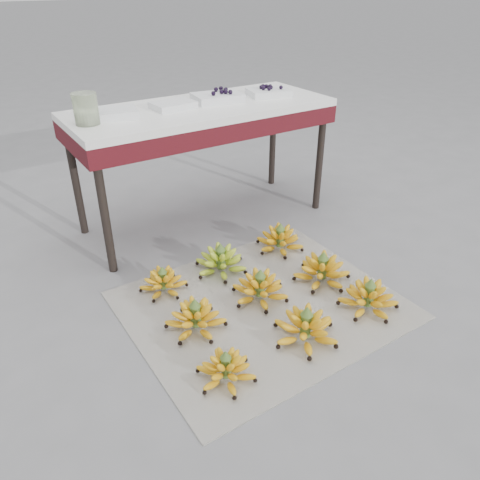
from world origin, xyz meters
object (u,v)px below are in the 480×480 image
newspaper_mat (262,305)px  vendor_table (202,120)px  bunch_mid_center (260,288)px  bunch_back_center (221,262)px  tray_far_left (112,114)px  bunch_front_right (368,298)px  bunch_front_center (306,328)px  bunch_back_right (280,240)px  tray_left (173,105)px  bunch_mid_left (196,318)px  bunch_front_left (226,369)px  tray_right (218,97)px  tray_far_right (269,92)px  bunch_back_left (163,282)px  bunch_mid_right (322,271)px  glass_jar (86,109)px

newspaper_mat → vendor_table: bearing=76.9°
bunch_mid_center → bunch_back_center: bearing=93.0°
bunch_mid_center → bunch_back_center: bunch_back_center is taller
tray_far_left → bunch_front_right: bearing=-60.8°
newspaper_mat → bunch_back_center: bearing=92.6°
bunch_front_center → vendor_table: vendor_table is taller
bunch_back_right → vendor_table: vendor_table is taller
newspaper_mat → tray_far_left: (-0.30, 0.98, 0.76)m
newspaper_mat → tray_left: (0.05, 0.97, 0.76)m
vendor_table → bunch_mid_left: bearing=-121.7°
newspaper_mat → bunch_front_left: bearing=-141.8°
tray_far_left → tray_right: 0.65m
bunch_back_right → bunch_front_left: bearing=-136.7°
tray_far_left → newspaper_mat: bearing=-72.7°
tray_far_right → bunch_back_right: bearing=-118.1°
newspaper_mat → bunch_back_right: bearing=43.9°
tray_right → bunch_back_left: bearing=-138.7°
bunch_front_center → tray_far_left: (-0.32, 1.28, 0.70)m
bunch_mid_center → bunch_mid_right: 0.36m
bunch_back_center → tray_right: (0.37, 0.62, 0.70)m
tray_left → tray_right: tray_right is taller
bunch_front_center → bunch_back_center: size_ratio=1.22×
bunch_back_left → vendor_table: 1.02m
glass_jar → bunch_mid_left: bearing=-84.0°
bunch_front_right → bunch_back_center: 0.78m
bunch_back_left → tray_far_right: size_ratio=1.02×
bunch_front_right → bunch_back_right: size_ratio=1.10×
bunch_mid_left → bunch_back_left: size_ratio=1.16×
tray_far_right → tray_right: bearing=172.0°
bunch_front_center → bunch_back_center: (-0.03, 0.67, -0.00)m
vendor_table → glass_jar: (-0.67, -0.03, 0.16)m
tray_far_left → tray_far_right: tray_far_right is taller
bunch_front_center → bunch_mid_right: 0.47m
bunch_front_right → bunch_mid_right: 0.30m
bunch_back_left → bunch_back_center: bunch_back_center is taller
bunch_front_left → bunch_back_right: (0.79, 0.69, 0.01)m
bunch_front_left → bunch_back_left: size_ratio=0.97×
bunch_front_left → vendor_table: (0.62, 1.26, 0.60)m
bunch_mid_left → bunch_front_left: bearing=-113.7°
bunch_front_center → tray_far_left: bearing=128.7°
bunch_mid_right → bunch_back_left: bunch_mid_right is taller
bunch_front_right → vendor_table: bearing=105.6°
glass_jar → bunch_back_center: bearing=-52.3°
newspaper_mat → bunch_back_right: size_ratio=4.39×
bunch_front_right → vendor_table: (-0.19, 1.25, 0.59)m
bunch_front_center → glass_jar: size_ratio=2.50×
vendor_table → tray_left: size_ratio=6.39×
bunch_front_center → tray_far_left: tray_far_left is taller
bunch_front_left → tray_right: (0.75, 1.29, 0.71)m
newspaper_mat → tray_right: tray_right is taller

